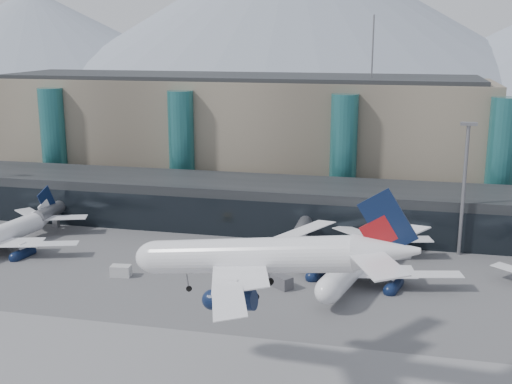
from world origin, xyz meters
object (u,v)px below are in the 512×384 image
hero_jet (278,247)px  jet_parked_left (7,227)px  veh_d (403,254)px  lightmast_mid (464,182)px  veh_a (121,271)px  veh_f (3,242)px  veh_b (195,250)px  jet_parked_mid (361,251)px  veh_c (281,281)px

hero_jet → jet_parked_left: (-62.07, 39.74, -13.61)m
veh_d → jet_parked_left: bearing=159.5°
lightmast_mid → veh_a: lightmast_mid is taller
lightmast_mid → veh_f: (-88.48, -15.34, -13.57)m
hero_jet → veh_b: (-24.74, 44.33, -17.15)m
jet_parked_left → veh_d: 77.41m
jet_parked_left → veh_a: (28.36, -9.56, -3.26)m
lightmast_mid → hero_jet: size_ratio=0.71×
hero_jet → veh_f: bearing=156.1°
jet_parked_mid → veh_f: size_ratio=12.18×
veh_d → veh_f: 78.68m
veh_f → jet_parked_left: bearing=-137.7°
hero_jet → veh_a: bearing=146.5°
veh_d → veh_f: veh_f is taller
veh_c → veh_d: veh_c is taller
veh_d → veh_f: bearing=159.2°
jet_parked_mid → veh_c: 15.51m
lightmast_mid → veh_f: 90.82m
veh_b → jet_parked_mid: bearing=-98.3°
hero_jet → veh_d: hero_jet is taller
veh_c → veh_f: veh_c is taller
lightmast_mid → jet_parked_left: size_ratio=0.74×
hero_jet → veh_f: (-63.47, 40.01, -17.00)m
jet_parked_mid → veh_d: bearing=-20.0°
veh_c → jet_parked_left: bearing=-150.3°
veh_a → veh_b: 16.76m
veh_b → veh_f: (-38.73, -4.33, 0.16)m
jet_parked_left → veh_b: size_ratio=14.46×
veh_b → veh_f: veh_f is taller
veh_b → jet_parked_left: bearing=96.8°
veh_b → veh_d: veh_d is taller
veh_f → veh_c: bearing=-135.3°
hero_jet → veh_f: 76.92m
lightmast_mid → veh_a: (-58.72, -25.17, -13.44)m
lightmast_mid → hero_jet: (-25.01, -55.34, 3.42)m
veh_b → veh_c: (19.45, -13.02, 0.38)m
lightmast_mid → jet_parked_mid: (-17.78, -15.55, -9.93)m
jet_parked_mid → veh_b: 32.52m
jet_parked_left → veh_f: bearing=88.4°
hero_jet → jet_parked_left: 74.95m
veh_a → veh_f: bearing=155.7°
hero_jet → veh_b: size_ratio=14.99×
hero_jet → lightmast_mid: bearing=74.0°
jet_parked_mid → veh_b: bearing=95.4°
veh_b → lightmast_mid: bearing=-77.8°
veh_c → veh_d: bearing=82.6°
lightmast_mid → hero_jet: 60.83m
veh_a → veh_c: size_ratio=0.90×
veh_b → veh_d: size_ratio=0.83×
veh_b → veh_a: bearing=147.4°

